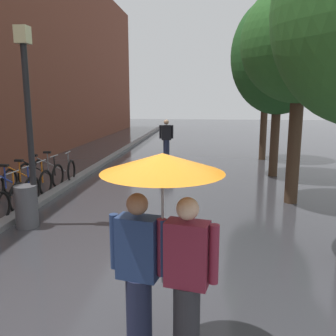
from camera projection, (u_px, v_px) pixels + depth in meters
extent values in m
plane|color=#38383D|center=(127.00, 328.00, 4.09)|extent=(80.00, 80.00, 0.00)
cube|color=slate|center=(103.00, 162.00, 14.18)|extent=(0.30, 36.00, 0.12)
cylinder|color=#473323|center=(294.00, 147.00, 8.71)|extent=(0.31, 0.31, 2.77)
ellipsoid|color=#2D6628|center=(301.00, 42.00, 8.25)|extent=(2.75, 2.75, 2.78)
cylinder|color=#473323|center=(275.00, 139.00, 11.80)|extent=(0.29, 0.29, 2.48)
ellipsoid|color=#235623|center=(279.00, 55.00, 11.30)|extent=(3.03, 3.03, 3.68)
cylinder|color=#473323|center=(264.00, 122.00, 14.90)|extent=(0.28, 0.28, 3.15)
ellipsoid|color=#387533|center=(267.00, 56.00, 14.40)|extent=(2.73, 2.73, 2.74)
torus|color=black|center=(0.00, 208.00, 7.38)|extent=(0.13, 0.70, 0.70)
torus|color=black|center=(18.00, 198.00, 8.12)|extent=(0.12, 0.70, 0.70)
cylinder|color=orange|center=(14.00, 185.00, 8.08)|extent=(0.04, 0.04, 0.58)
cylinder|color=#9E9EA3|center=(13.00, 172.00, 8.03)|extent=(0.07, 0.46, 0.03)
torus|color=black|center=(32.00, 190.00, 8.80)|extent=(0.12, 0.70, 0.70)
cylinder|color=#233DA8|center=(9.00, 181.00, 8.88)|extent=(0.88, 0.11, 0.43)
cylinder|color=#233DA8|center=(5.00, 178.00, 8.89)|extent=(0.04, 0.04, 0.55)
cube|color=black|center=(4.00, 165.00, 8.83)|extent=(0.23, 0.12, 0.06)
cylinder|color=#233DA8|center=(28.00, 178.00, 8.76)|extent=(0.04, 0.04, 0.58)
cylinder|color=#9E9EA3|center=(27.00, 166.00, 8.71)|extent=(0.07, 0.46, 0.03)
torus|color=black|center=(46.00, 183.00, 9.53)|extent=(0.09, 0.70, 0.70)
torus|color=black|center=(10.00, 181.00, 9.68)|extent=(0.09, 0.70, 0.70)
cylinder|color=orange|center=(24.00, 175.00, 9.58)|extent=(0.88, 0.07, 0.43)
cylinder|color=orange|center=(20.00, 172.00, 9.58)|extent=(0.04, 0.04, 0.55)
cube|color=black|center=(19.00, 161.00, 9.52)|extent=(0.22, 0.11, 0.06)
cylinder|color=orange|center=(42.00, 172.00, 9.49)|extent=(0.04, 0.04, 0.58)
cylinder|color=#9E9EA3|center=(41.00, 161.00, 9.43)|extent=(0.05, 0.46, 0.03)
torus|color=black|center=(58.00, 176.00, 10.36)|extent=(0.10, 0.70, 0.70)
torus|color=black|center=(25.00, 175.00, 10.52)|extent=(0.10, 0.70, 0.70)
cylinder|color=black|center=(38.00, 168.00, 10.42)|extent=(0.88, 0.08, 0.43)
cylinder|color=black|center=(34.00, 166.00, 10.42)|extent=(0.04, 0.04, 0.55)
cube|color=black|center=(33.00, 155.00, 10.36)|extent=(0.22, 0.11, 0.06)
cylinder|color=black|center=(55.00, 166.00, 10.32)|extent=(0.04, 0.04, 0.58)
cylinder|color=#9E9EA3|center=(54.00, 156.00, 10.26)|extent=(0.05, 0.46, 0.03)
torus|color=black|center=(71.00, 171.00, 11.03)|extent=(0.11, 0.70, 0.70)
torus|color=black|center=(39.00, 171.00, 11.06)|extent=(0.11, 0.70, 0.70)
cylinder|color=slate|center=(51.00, 165.00, 11.01)|extent=(0.88, 0.10, 0.43)
cylinder|color=slate|center=(48.00, 162.00, 11.00)|extent=(0.04, 0.04, 0.55)
cube|color=black|center=(47.00, 152.00, 10.94)|extent=(0.23, 0.12, 0.06)
cylinder|color=slate|center=(68.00, 162.00, 10.98)|extent=(0.04, 0.04, 0.58)
cylinder|color=#9E9EA3|center=(68.00, 152.00, 10.92)|extent=(0.06, 0.46, 0.03)
cylinder|color=#1E233D|center=(139.00, 315.00, 3.62)|extent=(0.26, 0.26, 0.83)
cube|color=navy|center=(138.00, 247.00, 3.48)|extent=(0.44, 0.30, 0.62)
sphere|color=#9E7051|center=(137.00, 204.00, 3.40)|extent=(0.21, 0.21, 0.21)
cylinder|color=navy|center=(114.00, 241.00, 3.55)|extent=(0.09, 0.09, 0.56)
cylinder|color=navy|center=(162.00, 248.00, 3.40)|extent=(0.09, 0.09, 0.56)
cylinder|color=#2D2D33|center=(186.00, 324.00, 3.48)|extent=(0.26, 0.26, 0.83)
cube|color=maroon|center=(187.00, 254.00, 3.34)|extent=(0.44, 0.30, 0.62)
sphere|color=beige|center=(188.00, 209.00, 3.25)|extent=(0.21, 0.21, 0.21)
cylinder|color=maroon|center=(162.00, 247.00, 3.41)|extent=(0.09, 0.09, 0.56)
cylinder|color=maroon|center=(214.00, 254.00, 3.25)|extent=(0.09, 0.09, 0.56)
cylinder|color=#9E9EA3|center=(163.00, 228.00, 3.39)|extent=(0.02, 0.02, 1.11)
cone|color=orange|center=(162.00, 163.00, 3.27)|extent=(1.14, 1.14, 0.18)
cylinder|color=black|center=(30.00, 138.00, 7.07)|extent=(0.12, 0.12, 3.55)
cube|color=beige|center=(23.00, 35.00, 6.70)|extent=(0.24, 0.24, 0.32)
cylinder|color=#4C4C51|center=(26.00, 206.00, 7.21)|extent=(0.44, 0.44, 0.85)
cylinder|color=#1E233D|center=(166.00, 150.00, 15.14)|extent=(0.26, 0.26, 0.82)
cube|color=black|center=(166.00, 133.00, 15.01)|extent=(0.43, 0.28, 0.62)
sphere|color=tan|center=(166.00, 122.00, 14.92)|extent=(0.21, 0.21, 0.21)
cylinder|color=black|center=(172.00, 132.00, 15.01)|extent=(0.09, 0.09, 0.56)
cylinder|color=black|center=(160.00, 132.00, 14.99)|extent=(0.09, 0.09, 0.56)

